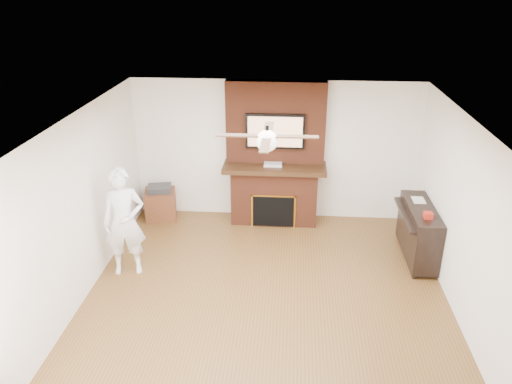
# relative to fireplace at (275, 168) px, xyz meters

# --- Properties ---
(room_shell) EXTENTS (5.36, 5.86, 2.86)m
(room_shell) POSITION_rel_fireplace_xyz_m (0.00, -2.55, 0.25)
(room_shell) COLOR brown
(room_shell) RESTS_ON ground
(fireplace) EXTENTS (1.78, 0.64, 2.50)m
(fireplace) POSITION_rel_fireplace_xyz_m (0.00, 0.00, 0.00)
(fireplace) COLOR brown
(fireplace) RESTS_ON ground
(tv) EXTENTS (1.00, 0.08, 0.60)m
(tv) POSITION_rel_fireplace_xyz_m (0.00, -0.05, 0.68)
(tv) COLOR black
(tv) RESTS_ON fireplace
(ceiling_fan) EXTENTS (1.21, 1.21, 0.31)m
(ceiling_fan) POSITION_rel_fireplace_xyz_m (-0.00, -2.55, 1.34)
(ceiling_fan) COLOR black
(ceiling_fan) RESTS_ON room_shell
(person) EXTENTS (0.68, 0.54, 1.65)m
(person) POSITION_rel_fireplace_xyz_m (-2.10, -1.89, -0.17)
(person) COLOR white
(person) RESTS_ON ground
(side_table) EXTENTS (0.63, 0.63, 0.62)m
(side_table) POSITION_rel_fireplace_xyz_m (-2.07, -0.07, -0.71)
(side_table) COLOR #5B2E1A
(side_table) RESTS_ON ground
(piano) EXTENTS (0.49, 1.33, 0.96)m
(piano) POSITION_rel_fireplace_xyz_m (2.29, -1.15, -0.53)
(piano) COLOR black
(piano) RESTS_ON ground
(cable_box) EXTENTS (0.31, 0.18, 0.04)m
(cable_box) POSITION_rel_fireplace_xyz_m (-0.03, -0.10, 0.11)
(cable_box) COLOR silver
(cable_box) RESTS_ON fireplace
(candle_orange) EXTENTS (0.08, 0.08, 0.13)m
(candle_orange) POSITION_rel_fireplace_xyz_m (-0.13, -0.19, -0.93)
(candle_orange) COLOR #BE8316
(candle_orange) RESTS_ON ground
(candle_green) EXTENTS (0.07, 0.07, 0.09)m
(candle_green) POSITION_rel_fireplace_xyz_m (-0.11, -0.23, -0.95)
(candle_green) COLOR #39903C
(candle_green) RESTS_ON ground
(candle_cream) EXTENTS (0.07, 0.07, 0.09)m
(candle_cream) POSITION_rel_fireplace_xyz_m (0.06, -0.17, -0.95)
(candle_cream) COLOR #C4AA9C
(candle_cream) RESTS_ON ground
(candle_blue) EXTENTS (0.06, 0.06, 0.09)m
(candle_blue) POSITION_rel_fireplace_xyz_m (0.21, -0.18, -0.95)
(candle_blue) COLOR teal
(candle_blue) RESTS_ON ground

